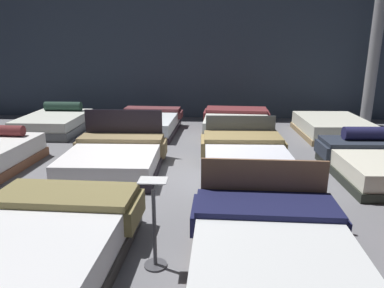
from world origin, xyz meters
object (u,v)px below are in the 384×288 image
object	(u,v)px
bed_9	(147,124)
support_pillar	(373,62)
bed_8	(55,123)
bed_10	(236,124)
bed_7	(381,163)
price_sign	(155,234)
bed_11	(332,127)
bed_1	(44,241)
bed_5	(114,159)
bed_6	(245,159)
bed_2	(272,250)

from	to	relation	value
bed_9	support_pillar	bearing A→B (deg)	13.85
bed_8	bed_10	distance (m)	4.75
bed_7	price_sign	size ratio (longest dim) A/B	2.28
bed_11	support_pillar	xyz separation A→B (m)	(1.35, 1.32, 1.53)
bed_7	bed_9	xyz separation A→B (m)	(-4.65, 2.92, -0.01)
bed_7	support_pillar	distance (m)	4.66
price_sign	bed_11	bearing A→B (deg)	58.04
bed_1	bed_5	distance (m)	2.87
bed_1	bed_9	distance (m)	5.76
bed_1	bed_11	bearing A→B (deg)	51.80
bed_6	bed_7	world-z (taller)	bed_6
bed_7	bed_11	world-z (taller)	bed_7
bed_2	bed_8	world-z (taller)	bed_2
support_pillar	bed_6	bearing A→B (deg)	-132.21
bed_9	price_sign	distance (m)	5.88
bed_2	support_pillar	world-z (taller)	support_pillar
bed_1	bed_8	bearing A→B (deg)	114.26
bed_1	bed_5	size ratio (longest dim) A/B	1.06
bed_2	bed_6	bearing A→B (deg)	91.76
bed_10	bed_9	bearing A→B (deg)	-177.88
bed_5	support_pillar	world-z (taller)	support_pillar
bed_5	bed_6	bearing A→B (deg)	-0.58
bed_5	bed_11	size ratio (longest dim) A/B	0.95
bed_11	price_sign	world-z (taller)	price_sign
bed_9	price_sign	world-z (taller)	price_sign
support_pillar	bed_2	bearing A→B (deg)	-117.83
bed_1	bed_10	bearing A→B (deg)	69.24
bed_5	bed_11	xyz separation A→B (m)	(4.76, 2.83, -0.01)
bed_1	bed_11	size ratio (longest dim) A/B	1.01
bed_1	bed_7	distance (m)	5.48
support_pillar	bed_11	bearing A→B (deg)	-135.54
bed_1	bed_7	xyz separation A→B (m)	(4.68, 2.84, -0.01)
bed_7	bed_9	size ratio (longest dim) A/B	1.00
price_sign	support_pillar	bearing A→B (deg)	55.08
bed_5	support_pillar	xyz separation A→B (m)	(6.11, 4.15, 1.52)
bed_2	bed_6	world-z (taller)	bed_2
bed_9	bed_11	world-z (taller)	bed_9
bed_5	bed_10	bearing A→B (deg)	49.03
bed_7	support_pillar	bearing A→B (deg)	69.34
bed_10	bed_11	bearing A→B (deg)	2.14
bed_5	bed_9	distance (m)	2.90
bed_1	bed_9	xyz separation A→B (m)	(0.04, 5.76, -0.02)
bed_2	bed_9	distance (m)	6.22
bed_10	support_pillar	size ratio (longest dim) A/B	0.61
bed_1	bed_8	distance (m)	6.21
bed_2	support_pillar	xyz separation A→B (m)	(3.70, 7.02, 1.52)
bed_8	bed_11	world-z (taller)	bed_8
bed_2	bed_10	size ratio (longest dim) A/B	0.98
bed_2	price_sign	size ratio (longest dim) A/B	2.15
bed_11	price_sign	size ratio (longest dim) A/B	2.17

